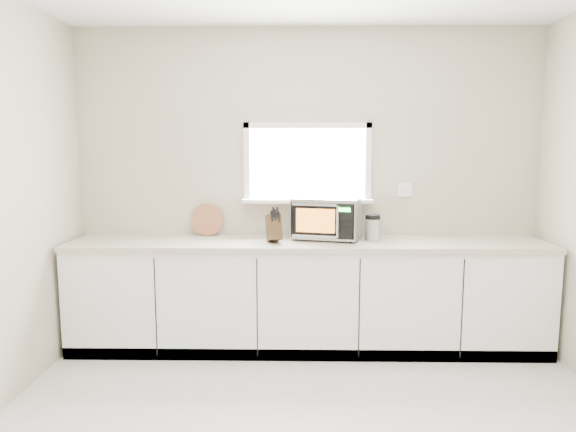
{
  "coord_description": "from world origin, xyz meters",
  "views": [
    {
      "loc": [
        -0.09,
        -2.48,
        1.69
      ],
      "look_at": [
        -0.16,
        1.55,
        1.15
      ],
      "focal_mm": 32.0,
      "sensor_mm": 36.0,
      "label": 1
    }
  ],
  "objects": [
    {
      "name": "back_wall",
      "position": [
        0.0,
        2.0,
        1.36
      ],
      "size": [
        4.0,
        0.17,
        2.7
      ],
      "color": "#C0AF99",
      "rests_on": "ground"
    },
    {
      "name": "cabinets",
      "position": [
        0.0,
        1.7,
        0.44
      ],
      "size": [
        3.92,
        0.6,
        0.88
      ],
      "primitive_type": "cube",
      "color": "white",
      "rests_on": "ground"
    },
    {
      "name": "countertop",
      "position": [
        0.0,
        1.69,
        0.9
      ],
      "size": [
        3.92,
        0.64,
        0.04
      ],
      "primitive_type": "cube",
      "color": "beige",
      "rests_on": "cabinets"
    },
    {
      "name": "microwave",
      "position": [
        0.17,
        1.82,
        1.1
      ],
      "size": [
        0.63,
        0.54,
        0.35
      ],
      "rotation": [
        0.0,
        0.0,
        -0.25
      ],
      "color": "black",
      "rests_on": "countertop"
    },
    {
      "name": "knife_block",
      "position": [
        -0.28,
        1.63,
        1.05
      ],
      "size": [
        0.15,
        0.22,
        0.3
      ],
      "rotation": [
        0.0,
        0.0,
        0.3
      ],
      "color": "#3F2A16",
      "rests_on": "countertop"
    },
    {
      "name": "cutting_board",
      "position": [
        -0.87,
        1.94,
        1.06
      ],
      "size": [
        0.28,
        0.07,
        0.28
      ],
      "primitive_type": "cylinder",
      "rotation": [
        1.4,
        0.0,
        0.0
      ],
      "color": "#A66440",
      "rests_on": "countertop"
    },
    {
      "name": "coffee_grinder",
      "position": [
        0.54,
        1.73,
        1.03
      ],
      "size": [
        0.14,
        0.14,
        0.22
      ],
      "rotation": [
        0.0,
        0.0,
        -0.08
      ],
      "color": "#ACAEB3",
      "rests_on": "countertop"
    }
  ]
}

